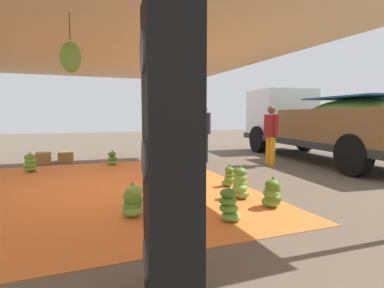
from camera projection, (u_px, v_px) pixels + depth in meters
ground_plane at (235, 177)px, 7.04m from camera, size 40.00×40.00×0.00m
tarp_orange at (100, 188)px, 5.96m from camera, size 6.45×5.52×0.01m
tent_canopy at (91, 52)px, 5.67m from camera, size 8.00×7.00×2.68m
banana_bunch_0 at (229, 206)px, 4.12m from camera, size 0.39×0.39×0.50m
banana_bunch_1 at (184, 163)px, 7.69m from camera, size 0.35×0.36×0.52m
banana_bunch_2 at (240, 184)px, 5.21m from camera, size 0.39×0.38×0.57m
banana_bunch_3 at (112, 159)px, 8.74m from camera, size 0.40×0.40×0.43m
banana_bunch_5 at (30, 164)px, 7.64m from camera, size 0.42×0.41×0.50m
banana_bunch_6 at (272, 194)px, 4.72m from camera, size 0.37×0.39×0.49m
banana_bunch_7 at (133, 201)px, 4.30m from camera, size 0.44×0.41×0.49m
banana_bunch_9 at (171, 171)px, 6.63m from camera, size 0.46×0.44×0.51m
banana_bunch_10 at (229, 177)px, 6.10m from camera, size 0.32×0.34×0.45m
cargo_truck_main at (319, 121)px, 9.83m from camera, size 7.23×3.01×2.40m
worker_1 at (204, 128)px, 9.25m from camera, size 0.64×0.39×1.76m
worker_2 at (271, 131)px, 8.63m from camera, size 0.62×0.38×1.69m
speaker_stack at (172, 157)px, 2.26m from camera, size 0.51×0.46×2.25m
crate_0 at (43, 158)px, 9.04m from camera, size 0.46×0.43×0.32m
crate_1 at (66, 157)px, 9.44m from camera, size 0.56×0.48×0.29m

